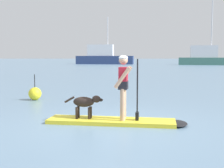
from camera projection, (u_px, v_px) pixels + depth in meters
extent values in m
plane|color=slate|center=(111.00, 123.00, 7.63)|extent=(400.00, 400.00, 0.00)
cube|color=yellow|center=(111.00, 121.00, 7.63)|extent=(3.27, 1.18, 0.10)
ellipsoid|color=black|center=(176.00, 123.00, 7.38)|extent=(0.65, 0.79, 0.10)
cylinder|color=tan|center=(124.00, 103.00, 7.67)|extent=(0.12, 0.12, 0.79)
cylinder|color=tan|center=(123.00, 105.00, 7.41)|extent=(0.12, 0.12, 0.79)
cube|color=black|center=(123.00, 85.00, 7.50)|extent=(0.27, 0.39, 0.20)
cube|color=#B21E2D|center=(123.00, 78.00, 7.48)|extent=(0.24, 0.36, 0.52)
sphere|color=tan|center=(123.00, 60.00, 7.44)|extent=(0.22, 0.22, 0.22)
ellipsoid|color=white|center=(123.00, 58.00, 7.44)|extent=(0.23, 0.23, 0.11)
cylinder|color=tan|center=(124.00, 77.00, 7.67)|extent=(0.43, 0.14, 0.54)
cylinder|color=tan|center=(122.00, 78.00, 7.29)|extent=(0.43, 0.14, 0.54)
cylinder|color=black|center=(137.00, 90.00, 7.45)|extent=(0.04, 0.04, 1.51)
cube|color=black|center=(137.00, 116.00, 7.51)|extent=(0.10, 0.19, 0.20)
ellipsoid|color=#2D231E|center=(84.00, 102.00, 7.69)|extent=(0.57, 0.29, 0.26)
ellipsoid|color=#2D231E|center=(96.00, 99.00, 7.64)|extent=(0.24, 0.19, 0.18)
ellipsoid|color=black|center=(101.00, 100.00, 7.62)|extent=(0.13, 0.10, 0.08)
cylinder|color=#2D231E|center=(70.00, 100.00, 7.75)|extent=(0.27, 0.08, 0.18)
cylinder|color=#2D231E|center=(91.00, 112.00, 7.77)|extent=(0.07, 0.07, 0.30)
cylinder|color=#2D231E|center=(89.00, 113.00, 7.62)|extent=(0.07, 0.07, 0.30)
cylinder|color=#2D231E|center=(78.00, 112.00, 7.82)|extent=(0.07, 0.07, 0.30)
cylinder|color=#2D231E|center=(77.00, 113.00, 7.67)|extent=(0.07, 0.07, 0.30)
cube|color=navy|center=(105.00, 60.00, 64.43)|extent=(12.37, 4.17, 1.74)
cube|color=silver|center=(101.00, 50.00, 64.26)|extent=(5.67, 2.63, 2.39)
cylinder|color=silver|center=(108.00, 36.00, 63.96)|extent=(0.20, 0.20, 8.21)
cylinder|color=silver|center=(101.00, 50.00, 64.26)|extent=(4.23, 0.72, 0.14)
cube|color=#3F7266|center=(208.00, 61.00, 58.13)|extent=(11.30, 4.53, 1.41)
cube|color=silver|center=(204.00, 52.00, 57.98)|extent=(5.23, 2.76, 2.31)
cylinder|color=silver|center=(212.00, 29.00, 57.57)|extent=(0.20, 0.20, 10.74)
cylinder|color=silver|center=(204.00, 51.00, 57.98)|extent=(3.82, 0.88, 0.14)
sphere|color=yellow|center=(35.00, 94.00, 11.63)|extent=(0.49, 0.49, 0.49)
cylinder|color=black|center=(35.00, 81.00, 11.58)|extent=(0.03, 0.03, 0.50)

